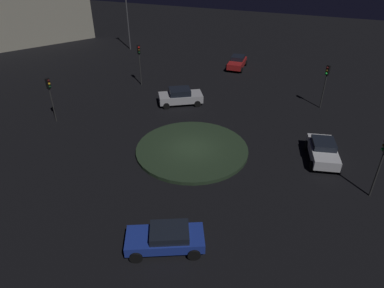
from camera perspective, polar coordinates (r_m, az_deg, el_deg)
ground_plane at (r=26.70m, az=0.00°, el=-1.13°), size 113.83×113.83×0.00m
roundabout_island at (r=26.63m, az=0.00°, el=-0.89°), size 8.69×8.69×0.26m
car_silver at (r=33.97m, az=-1.94°, el=7.94°), size 4.59×3.77×1.58m
car_blue at (r=18.83m, az=-4.33°, el=-15.31°), size 4.48×3.28×1.34m
car_white at (r=27.03m, az=20.93°, el=-1.02°), size 2.72×4.28×1.50m
car_red at (r=44.17m, az=7.52°, el=13.33°), size 2.04×3.96×1.49m
traffic_light_west at (r=32.13m, az=-22.55°, el=8.08°), size 0.36×0.30×4.05m
traffic_light_northeast at (r=34.57m, az=21.38°, el=10.12°), size 0.37×0.39×4.22m
traffic_light_east at (r=23.55m, az=29.10°, el=-1.84°), size 0.37×0.32×4.24m
traffic_light_northwest at (r=38.26m, az=-8.76°, el=14.05°), size 0.38×0.39×4.39m
streetlamp_northwest at (r=51.30m, az=-10.89°, el=21.93°), size 0.58×0.58×9.26m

